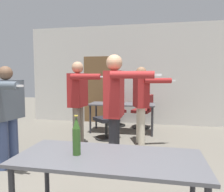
{
  "coord_description": "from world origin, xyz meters",
  "views": [
    {
      "loc": [
        0.68,
        -1.5,
        1.43
      ],
      "look_at": [
        -0.06,
        2.14,
        1.1
      ],
      "focal_mm": 35.0,
      "sensor_mm": 36.0,
      "label": 1
    }
  ],
  "objects_px": {
    "person_center_tall": "(8,108)",
    "beer_bottle": "(77,136)",
    "office_chair_far_left": "(109,120)",
    "person_far_watching": "(142,98)",
    "drink_cup": "(122,102)",
    "person_right_polo": "(115,102)",
    "office_chair_mid_tucked": "(116,111)",
    "person_left_plaid": "(79,96)",
    "office_chair_side_rolled": "(144,112)"
  },
  "relations": [
    {
      "from": "office_chair_mid_tucked",
      "to": "office_chair_side_rolled",
      "type": "distance_m",
      "value": 0.84
    },
    {
      "from": "person_left_plaid",
      "to": "office_chair_mid_tucked",
      "type": "xyz_separation_m",
      "value": [
        0.36,
        2.13,
        -0.62
      ]
    },
    {
      "from": "person_right_polo",
      "to": "office_chair_mid_tucked",
      "type": "height_order",
      "value": "person_right_polo"
    },
    {
      "from": "person_far_watching",
      "to": "office_chair_side_rolled",
      "type": "height_order",
      "value": "person_far_watching"
    },
    {
      "from": "office_chair_side_rolled",
      "to": "drink_cup",
      "type": "distance_m",
      "value": 0.89
    },
    {
      "from": "person_far_watching",
      "to": "person_right_polo",
      "type": "bearing_deg",
      "value": -29.62
    },
    {
      "from": "person_right_polo",
      "to": "person_left_plaid",
      "type": "relative_size",
      "value": 1.01
    },
    {
      "from": "beer_bottle",
      "to": "drink_cup",
      "type": "xyz_separation_m",
      "value": [
        -0.16,
        3.66,
        -0.12
      ]
    },
    {
      "from": "office_chair_mid_tucked",
      "to": "office_chair_side_rolled",
      "type": "xyz_separation_m",
      "value": [
        0.83,
        -0.16,
        0.02
      ]
    },
    {
      "from": "person_right_polo",
      "to": "person_far_watching",
      "type": "xyz_separation_m",
      "value": [
        0.29,
        1.48,
        -0.08
      ]
    },
    {
      "from": "person_left_plaid",
      "to": "person_center_tall",
      "type": "height_order",
      "value": "person_left_plaid"
    },
    {
      "from": "beer_bottle",
      "to": "office_chair_mid_tucked",
      "type": "bearing_deg",
      "value": 96.06
    },
    {
      "from": "person_left_plaid",
      "to": "beer_bottle",
      "type": "distance_m",
      "value": 2.47
    },
    {
      "from": "person_center_tall",
      "to": "beer_bottle",
      "type": "height_order",
      "value": "person_center_tall"
    },
    {
      "from": "person_left_plaid",
      "to": "person_center_tall",
      "type": "bearing_deg",
      "value": -29.24
    },
    {
      "from": "person_far_watching",
      "to": "drink_cup",
      "type": "distance_m",
      "value": 1.03
    },
    {
      "from": "person_far_watching",
      "to": "office_chair_mid_tucked",
      "type": "relative_size",
      "value": 1.8
    },
    {
      "from": "office_chair_side_rolled",
      "to": "drink_cup",
      "type": "xyz_separation_m",
      "value": [
        -0.52,
        -0.63,
        0.35
      ]
    },
    {
      "from": "person_center_tall",
      "to": "drink_cup",
      "type": "xyz_separation_m",
      "value": [
        1.42,
        2.47,
        -0.15
      ]
    },
    {
      "from": "person_right_polo",
      "to": "person_center_tall",
      "type": "bearing_deg",
      "value": -84.5
    },
    {
      "from": "person_far_watching",
      "to": "office_chair_mid_tucked",
      "type": "height_order",
      "value": "person_far_watching"
    },
    {
      "from": "beer_bottle",
      "to": "person_right_polo",
      "type": "bearing_deg",
      "value": 85.87
    },
    {
      "from": "person_far_watching",
      "to": "drink_cup",
      "type": "height_order",
      "value": "person_far_watching"
    },
    {
      "from": "person_right_polo",
      "to": "drink_cup",
      "type": "xyz_separation_m",
      "value": [
        -0.26,
        2.33,
        -0.27
      ]
    },
    {
      "from": "office_chair_mid_tucked",
      "to": "drink_cup",
      "type": "bearing_deg",
      "value": 84.76
    },
    {
      "from": "person_right_polo",
      "to": "drink_cup",
      "type": "distance_m",
      "value": 2.36
    },
    {
      "from": "person_right_polo",
      "to": "person_left_plaid",
      "type": "bearing_deg",
      "value": -136.23
    },
    {
      "from": "person_right_polo",
      "to": "office_chair_far_left",
      "type": "xyz_separation_m",
      "value": [
        -0.47,
        1.76,
        -0.64
      ]
    },
    {
      "from": "office_chair_side_rolled",
      "to": "office_chair_far_left",
      "type": "height_order",
      "value": "office_chair_side_rolled"
    },
    {
      "from": "person_left_plaid",
      "to": "drink_cup",
      "type": "xyz_separation_m",
      "value": [
        0.67,
        1.34,
        -0.25
      ]
    },
    {
      "from": "person_center_tall",
      "to": "person_far_watching",
      "type": "height_order",
      "value": "person_far_watching"
    },
    {
      "from": "office_chair_mid_tucked",
      "to": "office_chair_far_left",
      "type": "distance_m",
      "value": 1.36
    },
    {
      "from": "person_left_plaid",
      "to": "person_far_watching",
      "type": "height_order",
      "value": "person_left_plaid"
    },
    {
      "from": "office_chair_side_rolled",
      "to": "person_center_tall",
      "type": "bearing_deg",
      "value": 160.49
    },
    {
      "from": "person_far_watching",
      "to": "beer_bottle",
      "type": "height_order",
      "value": "person_far_watching"
    },
    {
      "from": "person_center_tall",
      "to": "beer_bottle",
      "type": "bearing_deg",
      "value": 63.06
    },
    {
      "from": "person_right_polo",
      "to": "office_chair_far_left",
      "type": "distance_m",
      "value": 1.93
    },
    {
      "from": "person_center_tall",
      "to": "office_chair_far_left",
      "type": "height_order",
      "value": "person_center_tall"
    },
    {
      "from": "office_chair_side_rolled",
      "to": "beer_bottle",
      "type": "distance_m",
      "value": 4.33
    },
    {
      "from": "person_right_polo",
      "to": "office_chair_mid_tucked",
      "type": "bearing_deg",
      "value": -169.0
    },
    {
      "from": "person_right_polo",
      "to": "beer_bottle",
      "type": "distance_m",
      "value": 1.34
    },
    {
      "from": "person_right_polo",
      "to": "office_chair_side_rolled",
      "type": "distance_m",
      "value": 3.04
    },
    {
      "from": "drink_cup",
      "to": "beer_bottle",
      "type": "bearing_deg",
      "value": -87.42
    },
    {
      "from": "office_chair_mid_tucked",
      "to": "beer_bottle",
      "type": "height_order",
      "value": "beer_bottle"
    },
    {
      "from": "office_chair_side_rolled",
      "to": "office_chair_mid_tucked",
      "type": "bearing_deg",
      "value": 91.19
    },
    {
      "from": "office_chair_far_left",
      "to": "beer_bottle",
      "type": "xyz_separation_m",
      "value": [
        0.38,
        -3.1,
        0.48
      ]
    },
    {
      "from": "office_chair_far_left",
      "to": "drink_cup",
      "type": "distance_m",
      "value": 0.71
    },
    {
      "from": "beer_bottle",
      "to": "office_chair_side_rolled",
      "type": "bearing_deg",
      "value": 85.3
    },
    {
      "from": "person_center_tall",
      "to": "office_chair_mid_tucked",
      "type": "height_order",
      "value": "person_center_tall"
    },
    {
      "from": "beer_bottle",
      "to": "office_chair_far_left",
      "type": "bearing_deg",
      "value": 96.98
    }
  ]
}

